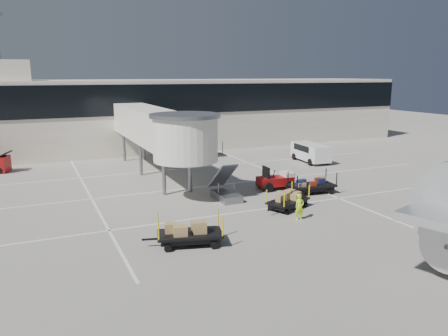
{
  "coord_description": "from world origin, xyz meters",
  "views": [
    {
      "loc": [
        -13.62,
        -21.81,
        8.57
      ],
      "look_at": [
        -1.03,
        6.22,
        2.0
      ],
      "focal_mm": 35.0,
      "sensor_mm": 36.0,
      "label": 1
    }
  ],
  "objects_px": {
    "suitcase_cart": "(312,185)",
    "box_cart_far": "(191,234)",
    "baggage_tug": "(276,180)",
    "box_cart_near": "(288,201)",
    "ground_worker": "(300,207)",
    "minivan": "(310,151)"
  },
  "relations": [
    {
      "from": "box_cart_far",
      "to": "ground_worker",
      "type": "height_order",
      "value": "ground_worker"
    },
    {
      "from": "suitcase_cart",
      "to": "box_cart_near",
      "type": "distance_m",
      "value": 4.59
    },
    {
      "from": "box_cart_far",
      "to": "ground_worker",
      "type": "bearing_deg",
      "value": 22.75
    },
    {
      "from": "box_cart_far",
      "to": "suitcase_cart",
      "type": "bearing_deg",
      "value": 41.12
    },
    {
      "from": "box_cart_far",
      "to": "minivan",
      "type": "distance_m",
      "value": 24.28
    },
    {
      "from": "box_cart_near",
      "to": "minivan",
      "type": "bearing_deg",
      "value": 26.45
    },
    {
      "from": "box_cart_near",
      "to": "minivan",
      "type": "distance_m",
      "value": 16.46
    },
    {
      "from": "minivan",
      "to": "suitcase_cart",
      "type": "bearing_deg",
      "value": -119.73
    },
    {
      "from": "baggage_tug",
      "to": "suitcase_cart",
      "type": "distance_m",
      "value": 2.82
    },
    {
      "from": "box_cart_near",
      "to": "baggage_tug",
      "type": "bearing_deg",
      "value": 43.98
    },
    {
      "from": "suitcase_cart",
      "to": "minivan",
      "type": "height_order",
      "value": "minivan"
    },
    {
      "from": "box_cart_near",
      "to": "minivan",
      "type": "relative_size",
      "value": 0.75
    },
    {
      "from": "baggage_tug",
      "to": "suitcase_cart",
      "type": "bearing_deg",
      "value": -45.52
    },
    {
      "from": "baggage_tug",
      "to": "box_cart_near",
      "type": "bearing_deg",
      "value": -107.89
    },
    {
      "from": "baggage_tug",
      "to": "box_cart_near",
      "type": "height_order",
      "value": "baggage_tug"
    },
    {
      "from": "baggage_tug",
      "to": "suitcase_cart",
      "type": "xyz_separation_m",
      "value": [
        1.81,
        -2.16,
        -0.07
      ]
    },
    {
      "from": "suitcase_cart",
      "to": "ground_worker",
      "type": "xyz_separation_m",
      "value": [
        -4.31,
        -4.76,
        0.23
      ]
    },
    {
      "from": "box_cart_far",
      "to": "ground_worker",
      "type": "relative_size",
      "value": 2.56
    },
    {
      "from": "box_cart_near",
      "to": "ground_worker",
      "type": "xyz_separation_m",
      "value": [
        -0.53,
        -2.16,
        0.25
      ]
    },
    {
      "from": "suitcase_cart",
      "to": "box_cart_far",
      "type": "xyz_separation_m",
      "value": [
        -11.62,
        -5.82,
        0.0
      ]
    },
    {
      "from": "suitcase_cart",
      "to": "minivan",
      "type": "relative_size",
      "value": 0.84
    },
    {
      "from": "baggage_tug",
      "to": "ground_worker",
      "type": "height_order",
      "value": "baggage_tug"
    }
  ]
}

